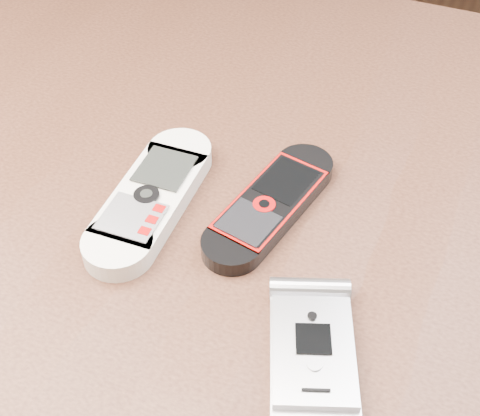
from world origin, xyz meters
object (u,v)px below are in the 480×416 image
Objects in this scene: nokia_white at (151,197)px; nokia_black_red at (270,204)px; table at (235,295)px; motorola_razr at (313,349)px.

nokia_black_red is (0.09, 0.03, -0.00)m from nokia_white.
nokia_white reaches higher than nokia_black_red.
motorola_razr is at bearing -45.76° from table.
nokia_white is 1.53× the size of motorola_razr.
nokia_white is 1.08× the size of nokia_black_red.
motorola_razr is (0.07, -0.12, 0.00)m from nokia_black_red.
nokia_white is (-0.07, -0.02, 0.11)m from table.
table is 0.12m from nokia_black_red.
nokia_black_red is (0.02, 0.02, 0.11)m from table.
table is 0.13m from nokia_white.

